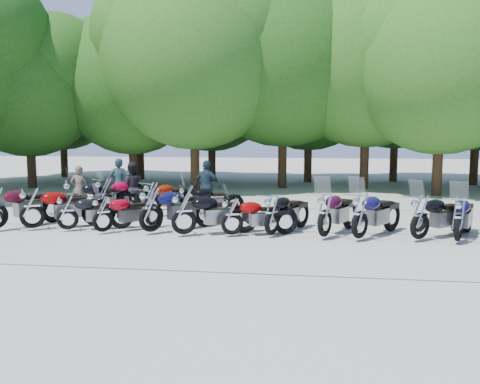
# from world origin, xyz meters

# --- Properties ---
(ground) EXTENTS (90.00, 90.00, 0.00)m
(ground) POSITION_xyz_m (0.00, 0.00, 0.00)
(ground) COLOR #A19C92
(ground) RESTS_ON ground
(tree_1) EXTENTS (6.97, 6.97, 8.55)m
(tree_1) POSITION_xyz_m (-12.04, 11.24, 5.06)
(tree_1) COLOR #3A2614
(tree_1) RESTS_ON ground
(tree_2) EXTENTS (7.31, 7.31, 8.97)m
(tree_2) POSITION_xyz_m (-7.25, 12.84, 5.31)
(tree_2) COLOR #3A2614
(tree_2) RESTS_ON ground
(tree_3) EXTENTS (8.70, 8.70, 10.67)m
(tree_3) POSITION_xyz_m (-3.57, 11.24, 6.32)
(tree_3) COLOR #3A2614
(tree_3) RESTS_ON ground
(tree_4) EXTENTS (9.13, 9.13, 11.20)m
(tree_4) POSITION_xyz_m (0.54, 13.09, 6.64)
(tree_4) COLOR #3A2614
(tree_4) RESTS_ON ground
(tree_5) EXTENTS (9.04, 9.04, 11.10)m
(tree_5) POSITION_xyz_m (4.61, 13.20, 6.57)
(tree_5) COLOR #3A2614
(tree_5) RESTS_ON ground
(tree_6) EXTENTS (8.00, 8.00, 9.82)m
(tree_6) POSITION_xyz_m (7.55, 10.82, 5.81)
(tree_6) COLOR #3A2614
(tree_6) RESTS_ON ground
(tree_9) EXTENTS (7.59, 7.59, 9.32)m
(tree_9) POSITION_xyz_m (-13.53, 17.59, 5.52)
(tree_9) COLOR #3A2614
(tree_9) RESTS_ON ground
(tree_10) EXTENTS (7.78, 7.78, 9.55)m
(tree_10) POSITION_xyz_m (-8.29, 16.97, 5.66)
(tree_10) COLOR #3A2614
(tree_10) RESTS_ON ground
(tree_11) EXTENTS (7.56, 7.56, 9.28)m
(tree_11) POSITION_xyz_m (-3.76, 16.43, 5.49)
(tree_11) COLOR #3A2614
(tree_11) RESTS_ON ground
(tree_12) EXTENTS (7.88, 7.88, 9.67)m
(tree_12) POSITION_xyz_m (1.80, 16.47, 5.72)
(tree_12) COLOR #3A2614
(tree_12) RESTS_ON ground
(tree_13) EXTENTS (8.31, 8.31, 10.20)m
(tree_13) POSITION_xyz_m (6.69, 17.47, 6.04)
(tree_13) COLOR #3A2614
(tree_13) RESTS_ON ground
(tree_14) EXTENTS (8.02, 8.02, 9.84)m
(tree_14) POSITION_xyz_m (10.68, 16.09, 5.83)
(tree_14) COLOR #3A2614
(tree_14) RESTS_ON ground
(motorcycle_1) EXTENTS (2.45, 1.96, 1.38)m
(motorcycle_1) POSITION_xyz_m (-5.85, 0.62, 0.69)
(motorcycle_1) COLOR #7F0405
(motorcycle_1) RESTS_ON ground
(motorcycle_2) EXTENTS (2.14, 1.45, 1.17)m
(motorcycle_2) POSITION_xyz_m (-4.79, 0.60, 0.58)
(motorcycle_2) COLOR black
(motorcycle_2) RESTS_ON ground
(motorcycle_3) EXTENTS (1.94, 1.93, 1.19)m
(motorcycle_3) POSITION_xyz_m (-3.66, 0.41, 0.59)
(motorcycle_3) COLOR #9B0513
(motorcycle_3) RESTS_ON ground
(motorcycle_4) EXTENTS (2.29, 2.44, 1.45)m
(motorcycle_4) POSITION_xyz_m (-2.33, 0.53, 0.72)
(motorcycle_4) COLOR #0D0D3A
(motorcycle_4) RESTS_ON ground
(motorcycle_5) EXTENTS (2.48, 1.74, 1.36)m
(motorcycle_5) POSITION_xyz_m (-1.35, 0.34, 0.68)
(motorcycle_5) COLOR black
(motorcycle_5) RESTS_ON ground
(motorcycle_6) EXTENTS (2.19, 1.40, 1.19)m
(motorcycle_6) POSITION_xyz_m (-0.07, 0.50, 0.60)
(motorcycle_6) COLOR #810405
(motorcycle_6) RESTS_ON ground
(motorcycle_7) EXTENTS (1.67, 2.37, 1.30)m
(motorcycle_7) POSITION_xyz_m (0.98, 0.64, 0.65)
(motorcycle_7) COLOR black
(motorcycle_7) RESTS_ON ground
(motorcycle_8) EXTENTS (1.73, 2.58, 1.41)m
(motorcycle_8) POSITION_xyz_m (2.37, 0.54, 0.70)
(motorcycle_8) COLOR #37071E
(motorcycle_8) RESTS_ON ground
(motorcycle_9) EXTENTS (2.04, 2.49, 1.41)m
(motorcycle_9) POSITION_xyz_m (3.26, 0.44, 0.71)
(motorcycle_9) COLOR #110E40
(motorcycle_9) RESTS_ON ground
(motorcycle_10) EXTENTS (2.29, 2.13, 1.36)m
(motorcycle_10) POSITION_xyz_m (4.77, 0.56, 0.68)
(motorcycle_10) COLOR black
(motorcycle_10) RESTS_ON ground
(motorcycle_11) EXTENTS (1.60, 2.46, 1.34)m
(motorcycle_11) POSITION_xyz_m (5.68, 0.46, 0.67)
(motorcycle_11) COLOR #0F0D3A
(motorcycle_11) RESTS_ON ground
(motorcycle_13) EXTENTS (2.53, 1.72, 1.38)m
(motorcycle_13) POSITION_xyz_m (-5.79, 3.10, 0.69)
(motorcycle_13) COLOR black
(motorcycle_13) RESTS_ON ground
(motorcycle_14) EXTENTS (2.29, 2.40, 1.44)m
(motorcycle_14) POSITION_xyz_m (-4.83, 3.36, 0.72)
(motorcycle_14) COLOR #9F0528
(motorcycle_14) RESTS_ON ground
(motorcycle_15) EXTENTS (1.88, 2.36, 1.33)m
(motorcycle_15) POSITION_xyz_m (-3.19, 3.28, 0.66)
(motorcycle_15) COLOR maroon
(motorcycle_15) RESTS_ON ground
(motorcycle_16) EXTENTS (2.24, 1.52, 1.23)m
(motorcycle_16) POSITION_xyz_m (-1.96, 3.29, 0.61)
(motorcycle_16) COLOR black
(motorcycle_16) RESTS_ON ground
(rider_0) EXTENTS (0.68, 0.54, 1.65)m
(rider_0) POSITION_xyz_m (-6.02, 3.95, 0.82)
(rider_0) COLOR brown
(rider_0) RESTS_ON ground
(rider_1) EXTENTS (0.99, 0.85, 1.78)m
(rider_1) POSITION_xyz_m (-4.15, 4.06, 0.89)
(rider_1) COLOR black
(rider_1) RESTS_ON ground
(rider_2) EXTENTS (1.15, 0.71, 1.83)m
(rider_2) POSITION_xyz_m (-1.61, 4.63, 0.92)
(rider_2) COLOR #1F3540
(rider_2) RESTS_ON ground
(rider_3) EXTENTS (0.70, 0.49, 1.85)m
(rider_3) POSITION_xyz_m (-5.08, 5.29, 0.92)
(rider_3) COLOR #1B3039
(rider_3) RESTS_ON ground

